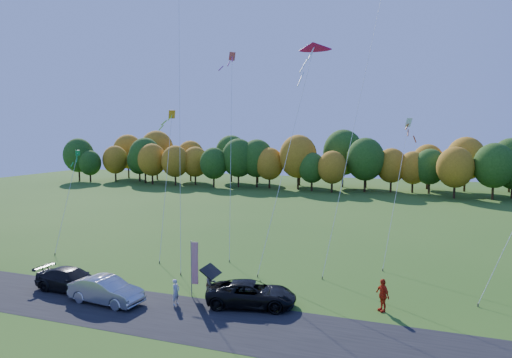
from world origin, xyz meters
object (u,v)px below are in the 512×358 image
(black_suv, at_px, (252,294))
(person_east, at_px, (382,295))
(feather_flag, at_px, (194,263))
(silver_sedan, at_px, (106,290))

(black_suv, distance_m, person_east, 7.77)
(feather_flag, bearing_deg, silver_sedan, -148.39)
(person_east, bearing_deg, feather_flag, -122.69)
(black_suv, relative_size, person_east, 2.78)
(black_suv, bearing_deg, feather_flag, 74.61)
(black_suv, relative_size, silver_sedan, 1.12)
(black_suv, distance_m, feather_flag, 4.29)
(silver_sedan, bearing_deg, person_east, -70.07)
(person_east, bearing_deg, black_suv, -116.76)
(silver_sedan, distance_m, feather_flag, 5.59)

